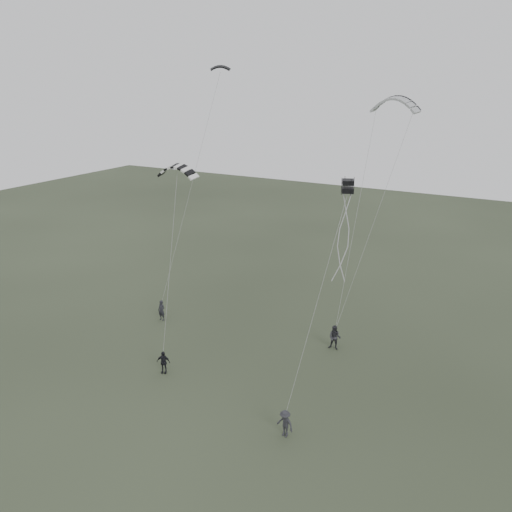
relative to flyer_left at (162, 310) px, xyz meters
The scene contains 9 objects.
ground 10.12m from the flyer_left, 34.98° to the right, with size 140.00×140.00×0.00m, color #2E3625.
flyer_left is the anchor object (origin of this frame).
flyer_right 14.74m from the flyer_left, ahead, with size 0.93×0.73×1.92m, color #29282E.
flyer_center 8.33m from the flyer_left, 50.44° to the right, with size 0.96×0.40×1.64m, color black.
flyer_far 17.62m from the flyer_left, 28.34° to the right, with size 1.08×0.62×1.67m, color #28292D.
kite_dark_small 20.61m from the flyer_left, 70.87° to the left, with size 1.59×0.48×0.52m, color black, non-canonical shape.
kite_pale_large 24.99m from the flyer_left, 28.73° to the left, with size 3.74×0.84×1.56m, color #ADB0B2, non-canonical shape.
kite_striped 13.26m from the flyer_left, 23.76° to the right, with size 3.17×0.79×1.23m, color black, non-canonical shape.
kite_box 21.41m from the flyer_left, 12.07° to the right, with size 0.62×0.62×0.71m, color black, non-canonical shape.
Camera 1 is at (17.06, -24.01, 18.97)m, focal length 35.00 mm.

